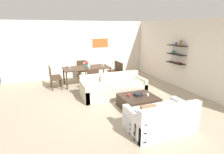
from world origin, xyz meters
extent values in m
plane|color=tan|center=(0.00, 0.00, 0.00)|extent=(18.00, 18.00, 0.00)
cube|color=silver|center=(0.30, 3.53, 1.35)|extent=(8.40, 0.06, 2.70)
cube|color=white|center=(0.68, 3.48, 1.63)|extent=(0.97, 0.02, 0.56)
cube|color=#E55926|center=(0.68, 3.47, 1.63)|extent=(0.82, 0.01, 0.45)
cube|color=silver|center=(3.03, 0.60, 1.35)|extent=(0.06, 8.20, 2.70)
cube|color=black|center=(2.86, 0.41, 1.70)|extent=(0.28, 0.90, 0.02)
cube|color=black|center=(2.86, 0.41, 1.35)|extent=(0.28, 0.90, 0.02)
cube|color=black|center=(2.86, 0.41, 1.00)|extent=(0.28, 0.90, 0.02)
cylinder|color=olive|center=(2.86, 0.21, 1.82)|extent=(0.10, 0.10, 0.22)
sphere|color=teal|center=(2.86, 0.59, 1.43)|extent=(0.14, 0.14, 0.14)
cylinder|color=#4C518C|center=(2.86, 0.46, 1.77)|extent=(0.07, 0.07, 0.12)
cube|color=#4C1E19|center=(2.86, 0.26, 1.03)|extent=(0.20, 0.28, 0.03)
cube|color=beige|center=(0.11, 0.30, 0.21)|extent=(2.28, 0.90, 0.42)
cube|color=beige|center=(0.11, 0.67, 0.60)|extent=(2.28, 0.16, 0.36)
cube|color=beige|center=(-0.96, 0.30, 0.30)|extent=(0.14, 0.90, 0.60)
cube|color=beige|center=(1.18, 0.30, 0.30)|extent=(0.14, 0.90, 0.60)
cube|color=beige|center=(-0.56, 0.26, 0.47)|extent=(0.65, 0.70, 0.10)
cube|color=beige|center=(0.11, 0.26, 0.47)|extent=(0.65, 0.70, 0.10)
cube|color=beige|center=(0.78, 0.26, 0.47)|extent=(0.65, 0.70, 0.10)
cube|color=white|center=(-0.13, 0.49, 0.60)|extent=(0.37, 0.15, 0.36)
cube|color=white|center=(0.28, -2.19, 0.21)|extent=(1.58, 0.90, 0.42)
cube|color=white|center=(0.28, -2.56, 0.60)|extent=(1.58, 0.16, 0.36)
cube|color=white|center=(1.00, -2.19, 0.30)|extent=(0.14, 0.90, 0.60)
cube|color=white|center=(-0.44, -2.19, 0.30)|extent=(0.14, 0.90, 0.60)
cube|color=white|center=(0.60, -2.15, 0.47)|extent=(0.63, 0.70, 0.10)
cube|color=white|center=(-0.05, -2.15, 0.47)|extent=(0.63, 0.70, 0.10)
cube|color=#99724C|center=(-0.19, -2.38, 0.60)|extent=(0.37, 0.15, 0.36)
cube|color=#38281E|center=(0.42, -0.90, 0.19)|extent=(1.06, 0.97, 0.38)
cylinder|color=black|center=(0.44, -0.86, 0.42)|extent=(0.28, 0.28, 0.07)
torus|color=black|center=(0.44, -0.86, 0.45)|extent=(0.29, 0.29, 0.02)
cylinder|color=silver|center=(0.70, -0.99, 0.42)|extent=(0.08, 0.08, 0.08)
sphere|color=red|center=(0.14, -0.78, 0.42)|extent=(0.08, 0.08, 0.08)
cube|color=#422D1E|center=(-0.42, 2.08, 0.73)|extent=(1.96, 0.97, 0.04)
cylinder|color=#422D1E|center=(-1.34, 1.66, 0.35)|extent=(0.06, 0.06, 0.71)
cylinder|color=#422D1E|center=(0.51, 1.66, 0.35)|extent=(0.06, 0.06, 0.71)
cylinder|color=#422D1E|center=(-1.34, 2.51, 0.35)|extent=(0.06, 0.06, 0.71)
cylinder|color=#422D1E|center=(0.51, 2.51, 0.35)|extent=(0.06, 0.06, 0.71)
cube|color=#422D1E|center=(-0.42, 2.89, 0.43)|extent=(0.44, 0.44, 0.04)
cube|color=#422D1E|center=(-0.42, 3.09, 0.67)|extent=(0.44, 0.04, 0.43)
cylinder|color=#422D1E|center=(-0.60, 2.71, 0.21)|extent=(0.04, 0.04, 0.41)
cylinder|color=#422D1E|center=(-0.24, 2.71, 0.21)|extent=(0.04, 0.04, 0.41)
cylinder|color=#422D1E|center=(-0.60, 3.07, 0.21)|extent=(0.04, 0.04, 0.41)
cylinder|color=#422D1E|center=(-0.24, 3.07, 0.21)|extent=(0.04, 0.04, 0.41)
cube|color=#422D1E|center=(0.89, 1.86, 0.43)|extent=(0.44, 0.44, 0.04)
cube|color=#422D1E|center=(1.09, 1.86, 0.67)|extent=(0.04, 0.44, 0.43)
cylinder|color=#422D1E|center=(0.71, 2.04, 0.21)|extent=(0.04, 0.04, 0.41)
cylinder|color=#422D1E|center=(0.71, 1.68, 0.21)|extent=(0.04, 0.04, 0.41)
cylinder|color=#422D1E|center=(1.07, 2.04, 0.21)|extent=(0.04, 0.04, 0.41)
cylinder|color=#422D1E|center=(1.07, 1.68, 0.21)|extent=(0.04, 0.04, 0.41)
cube|color=#422D1E|center=(0.89, 2.30, 0.43)|extent=(0.44, 0.44, 0.04)
cube|color=#422D1E|center=(1.09, 2.30, 0.67)|extent=(0.04, 0.44, 0.43)
cylinder|color=#422D1E|center=(0.71, 2.48, 0.21)|extent=(0.04, 0.04, 0.41)
cylinder|color=#422D1E|center=(0.71, 2.12, 0.21)|extent=(0.04, 0.04, 0.41)
cylinder|color=#422D1E|center=(1.07, 2.48, 0.21)|extent=(0.04, 0.04, 0.41)
cylinder|color=#422D1E|center=(1.07, 2.12, 0.21)|extent=(0.04, 0.04, 0.41)
cube|color=#422D1E|center=(-1.72, 1.86, 0.43)|extent=(0.44, 0.44, 0.04)
cube|color=#422D1E|center=(-1.92, 1.86, 0.67)|extent=(0.04, 0.44, 0.43)
cylinder|color=#422D1E|center=(-1.54, 1.68, 0.21)|extent=(0.04, 0.04, 0.41)
cylinder|color=#422D1E|center=(-1.54, 2.04, 0.21)|extent=(0.04, 0.04, 0.41)
cylinder|color=#422D1E|center=(-1.90, 1.68, 0.21)|extent=(0.04, 0.04, 0.41)
cylinder|color=#422D1E|center=(-1.90, 2.04, 0.21)|extent=(0.04, 0.04, 0.41)
cube|color=#422D1E|center=(-1.72, 2.30, 0.43)|extent=(0.44, 0.44, 0.04)
cube|color=#422D1E|center=(-1.92, 2.30, 0.67)|extent=(0.04, 0.44, 0.43)
cylinder|color=#422D1E|center=(-1.54, 2.12, 0.21)|extent=(0.04, 0.04, 0.41)
cylinder|color=#422D1E|center=(-1.54, 2.48, 0.21)|extent=(0.04, 0.04, 0.41)
cylinder|color=#422D1E|center=(-1.90, 2.12, 0.21)|extent=(0.04, 0.04, 0.41)
cylinder|color=#422D1E|center=(-1.90, 2.48, 0.21)|extent=(0.04, 0.04, 0.41)
cube|color=#422D1E|center=(-0.42, 1.28, 0.43)|extent=(0.44, 0.44, 0.04)
cube|color=#422D1E|center=(-0.42, 1.08, 0.67)|extent=(0.44, 0.04, 0.43)
cylinder|color=#422D1E|center=(-0.24, 1.46, 0.21)|extent=(0.04, 0.04, 0.41)
cylinder|color=#422D1E|center=(-0.60, 1.46, 0.21)|extent=(0.04, 0.04, 0.41)
cylinder|color=#422D1E|center=(-0.24, 1.10, 0.21)|extent=(0.04, 0.04, 0.41)
cylinder|color=#422D1E|center=(-0.60, 1.10, 0.21)|extent=(0.04, 0.04, 0.41)
cylinder|color=silver|center=(0.30, 2.20, 0.75)|extent=(0.06, 0.06, 0.01)
cylinder|color=silver|center=(0.30, 2.20, 0.79)|extent=(0.01, 0.01, 0.07)
cylinder|color=silver|center=(0.30, 2.20, 0.87)|extent=(0.07, 0.07, 0.08)
cylinder|color=silver|center=(-1.13, 1.96, 0.75)|extent=(0.06, 0.06, 0.01)
cylinder|color=silver|center=(-1.13, 1.96, 0.80)|extent=(0.01, 0.01, 0.08)
cylinder|color=silver|center=(-1.13, 1.96, 0.88)|extent=(0.06, 0.06, 0.08)
cylinder|color=silver|center=(-1.13, 2.20, 0.75)|extent=(0.06, 0.06, 0.01)
cylinder|color=silver|center=(-1.13, 2.20, 0.79)|extent=(0.01, 0.01, 0.07)
cylinder|color=silver|center=(-1.13, 2.20, 0.87)|extent=(0.06, 0.06, 0.08)
cylinder|color=silver|center=(-0.42, 2.51, 0.75)|extent=(0.06, 0.06, 0.01)
cylinder|color=silver|center=(-0.42, 2.51, 0.79)|extent=(0.01, 0.01, 0.07)
cylinder|color=silver|center=(-0.42, 2.51, 0.86)|extent=(0.07, 0.07, 0.07)
cylinder|color=silver|center=(0.30, 1.96, 0.75)|extent=(0.06, 0.06, 0.01)
cylinder|color=silver|center=(0.30, 1.96, 0.79)|extent=(0.01, 0.01, 0.06)
cylinder|color=silver|center=(0.30, 1.96, 0.86)|extent=(0.07, 0.07, 0.08)
cylinder|color=silver|center=(-0.42, 1.66, 0.75)|extent=(0.06, 0.06, 0.01)
cylinder|color=silver|center=(-0.42, 1.66, 0.79)|extent=(0.01, 0.01, 0.07)
cylinder|color=silver|center=(-0.42, 1.66, 0.87)|extent=(0.08, 0.08, 0.09)
cylinder|color=teal|center=(-0.39, 2.13, 0.81)|extent=(0.11, 0.11, 0.13)
sphere|color=red|center=(-0.39, 2.13, 0.94)|extent=(0.16, 0.16, 0.16)
camera|label=1|loc=(-2.30, -5.48, 2.41)|focal=29.63mm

